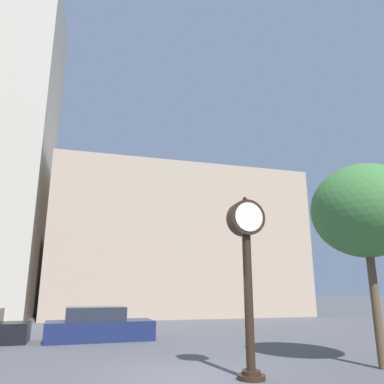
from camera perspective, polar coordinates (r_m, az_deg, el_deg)
The scene contains 5 objects.
ground_plane at distance 10.56m, azimuth -0.99°, elevation -26.39°, with size 200.00×200.00×0.00m, color #515156.
building_storefront_row at distance 35.12m, azimuth -2.83°, elevation -8.05°, with size 21.36×12.00×12.35m.
street_clock at distance 10.21m, azimuth 8.37°, elevation -9.49°, with size 0.97×0.69×4.64m.
car_navy at distance 17.88m, azimuth -14.04°, elevation -19.23°, with size 4.66×2.14×1.41m.
bare_tree at distance 12.77m, azimuth 24.81°, elevation -2.63°, with size 3.21×3.21×5.97m.
Camera 1 is at (-2.67, -9.99, 2.15)m, focal length 35.00 mm.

